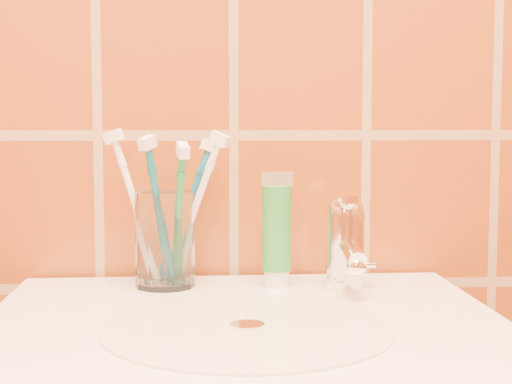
{
  "coord_description": "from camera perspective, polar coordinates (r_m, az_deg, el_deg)",
  "views": [
    {
      "loc": [
        -0.05,
        0.13,
        1.06
      ],
      "look_at": [
        0.02,
        1.08,
        0.97
      ],
      "focal_mm": 55.0,
      "sensor_mm": 36.0,
      "label": 1
    }
  ],
  "objects": [
    {
      "name": "toothbrush_0",
      "position": [
        1.01,
        -8.62,
        -1.3
      ],
      "size": [
        0.14,
        0.13,
        0.21
      ],
      "primitive_type": null,
      "rotation": [
        0.35,
        0.0,
        -2.03
      ],
      "color": "white",
      "rests_on": "glass_tumbler"
    },
    {
      "name": "faucet",
      "position": [
        0.99,
        6.55,
        -3.44
      ],
      "size": [
        0.05,
        0.11,
        0.12
      ],
      "color": "white",
      "rests_on": "pedestal_sink"
    },
    {
      "name": "toothbrush_2",
      "position": [
        0.99,
        -4.55,
        -1.42
      ],
      "size": [
        0.15,
        0.14,
        0.21
      ],
      "primitive_type": null,
      "rotation": [
        0.38,
        0.0,
        1.1
      ],
      "color": "white",
      "rests_on": "glass_tumbler"
    },
    {
      "name": "toothbrush_1",
      "position": [
        0.97,
        -7.01,
        -1.67
      ],
      "size": [
        0.1,
        0.12,
        0.21
      ],
      "primitive_type": null,
      "rotation": [
        0.26,
        0.0,
        -0.58
      ],
      "color": "#0D6174",
      "rests_on": "glass_tumbler"
    },
    {
      "name": "toothpaste_tube",
      "position": [
        1.0,
        1.53,
        -3.03
      ],
      "size": [
        0.04,
        0.04,
        0.15
      ],
      "rotation": [
        0.0,
        0.0,
        0.26
      ],
      "color": "white",
      "rests_on": "pedestal_sink"
    },
    {
      "name": "glass_tumbler",
      "position": [
        1.0,
        -6.65,
        -3.44
      ],
      "size": [
        0.1,
        0.1,
        0.12
      ],
      "primitive_type": "cylinder",
      "rotation": [
        0.0,
        0.0,
        -0.36
      ],
      "color": "white",
      "rests_on": "pedestal_sink"
    },
    {
      "name": "toothbrush_3",
      "position": [
        0.97,
        -5.71,
        -1.93
      ],
      "size": [
        0.07,
        0.15,
        0.21
      ],
      "primitive_type": null,
      "rotation": [
        0.35,
        0.0,
        0.24
      ],
      "color": "#207840",
      "rests_on": "glass_tumbler"
    },
    {
      "name": "toothbrush_4",
      "position": [
        1.03,
        -5.12,
        -1.53
      ],
      "size": [
        0.16,
        0.14,
        0.2
      ],
      "primitive_type": null,
      "rotation": [
        0.41,
        0.0,
        2.11
      ],
      "color": "#0D5270",
      "rests_on": "glass_tumbler"
    }
  ]
}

